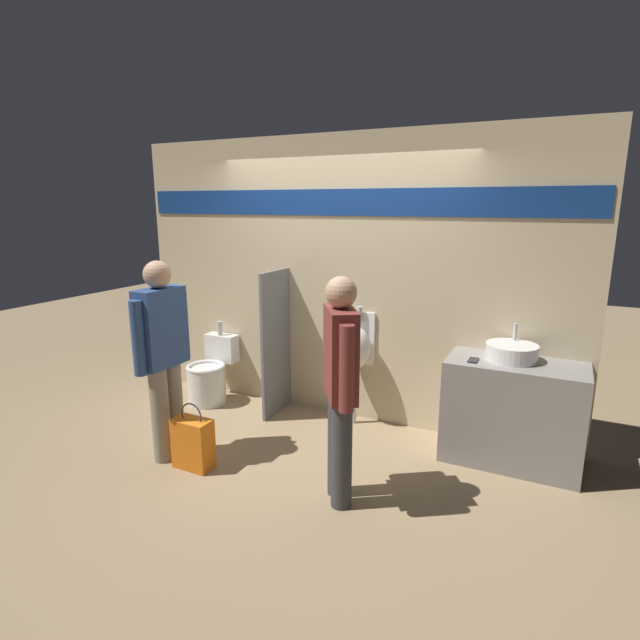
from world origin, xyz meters
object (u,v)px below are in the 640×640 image
sink_basin (512,352)px  person_in_vest (340,382)px  urinal_near_counter (355,348)px  cell_phone (473,360)px  toilet (210,376)px  shopping_bag (193,443)px  person_with_lanyard (163,352)px

sink_basin → person_in_vest: size_ratio=0.25×
urinal_near_counter → person_in_vest: (0.40, -1.24, 0.14)m
cell_phone → toilet: bearing=178.9°
cell_phone → person_in_vest: size_ratio=0.09×
sink_basin → shopping_bag: size_ratio=0.73×
sink_basin → urinal_near_counter: size_ratio=0.35×
person_with_lanyard → person_in_vest: bearing=-86.8°
urinal_near_counter → cell_phone: bearing=-11.9°
urinal_near_counter → toilet: 1.67m
sink_basin → person_with_lanyard: (-2.51, -1.22, -0.01)m
person_in_vest → shopping_bag: bearing=61.5°
toilet → sink_basin: bearing=2.1°
person_in_vest → person_with_lanyard: person_with_lanyard is taller
urinal_near_counter → person_with_lanyard: 1.73m
person_in_vest → shopping_bag: 1.41m
urinal_near_counter → toilet: urinal_near_counter is taller
sink_basin → shopping_bag: bearing=-149.9°
sink_basin → cell_phone: size_ratio=2.86×
sink_basin → shopping_bag: sink_basin is taller
sink_basin → cell_phone: (-0.27, -0.16, -0.06)m
toilet → shopping_bag: 1.40m
person_in_vest → toilet: bearing=28.3°
person_in_vest → person_with_lanyard: 1.54m
person_with_lanyard → shopping_bag: person_with_lanyard is taller
sink_basin → cell_phone: bearing=-149.2°
toilet → urinal_near_counter: bearing=6.5°
cell_phone → person_with_lanyard: bearing=-154.7°
sink_basin → person_with_lanyard: size_ratio=0.24×
person_in_vest → cell_phone: bearing=-68.9°
urinal_near_counter → person_with_lanyard: size_ratio=0.69×
urinal_near_counter → toilet: size_ratio=1.36×
toilet → cell_phone: bearing=-1.1°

